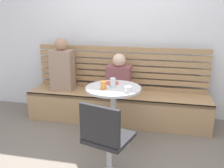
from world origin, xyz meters
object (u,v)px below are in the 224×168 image
Objects in this scene: booth_bench at (117,107)px; cafe_table at (113,104)px; cup_water_clear at (113,82)px; cup_ceramic_white at (128,89)px; person_child_left at (119,77)px; person_adult at (62,67)px; plate_small at (112,83)px; white_chair at (106,141)px; cup_tumbler_orange at (104,85)px.

cafe_table is (0.08, -0.64, 0.30)m from booth_bench.
cup_water_clear is 0.28m from cup_ceramic_white.
cafe_table is at bearing 142.49° from cup_ceramic_white.
person_child_left reaches higher than cafe_table.
person_child_left is at bearing 94.72° from cafe_table.
plate_small is at bearing -29.31° from person_adult.
cup_water_clear reaches higher than booth_bench.
cup_water_clear is at bearing 97.69° from white_chair.
booth_bench is 3.36× the size of person_adult.
person_adult is 1.02m from plate_small.
booth_bench is 15.88× the size of plate_small.
person_adult reaches higher than cup_tumbler_orange.
booth_bench is 3.18× the size of white_chair.
cafe_table is 1.18m from person_adult.
white_chair is at bearing -82.96° from booth_bench.
person_child_left is at bearing 96.11° from white_chair.
person_child_left reaches higher than cup_tumbler_orange.
cup_tumbler_orange is at bearing -41.53° from person_adult.
person_child_left is 5.53× the size of cup_water_clear.
cafe_table reaches higher than booth_bench.
cafe_table is at bearing 97.16° from white_chair.
plate_small is at bearing 106.66° from cup_water_clear.
white_chair reaches higher than plate_small.
cup_tumbler_orange reaches higher than plate_small.
cup_water_clear is 0.15m from plate_small.
cafe_table is 4.35× the size of plate_small.
cup_water_clear is at bearing 120.08° from cafe_table.
cup_tumbler_orange is at bearing -136.15° from cafe_table.
white_chair is at bearing -82.31° from cup_water_clear.
cafe_table is 0.87× the size of white_chair.
cup_ceramic_white is at bearing 81.03° from white_chair.
cup_water_clear is at bearing -34.31° from person_adult.
white_chair is 1.83m from person_adult.
person_adult is 8.03× the size of cup_tumbler_orange.
white_chair is 1.40× the size of person_child_left.
cup_water_clear is at bearing 140.92° from cup_ceramic_white.
person_adult reaches higher than cafe_table.
plate_small reaches higher than booth_bench.
cafe_table is 0.65m from person_child_left.
person_adult reaches higher than cup_water_clear.
cafe_table is 0.82m from white_chair.
plate_small is (-0.04, 0.14, -0.05)m from cup_water_clear.
person_adult is (-0.87, 0.02, 0.58)m from booth_bench.
person_child_left is 0.82m from cup_ceramic_white.
booth_bench is 0.93m from cup_tumbler_orange.
booth_bench is at bearing 96.90° from cafe_table.
booth_bench is 0.85m from cup_water_clear.
cup_water_clear reaches higher than cup_tumbler_orange.
cup_ceramic_white reaches higher than plate_small.
cup_water_clear is at bearing -73.34° from plate_small.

